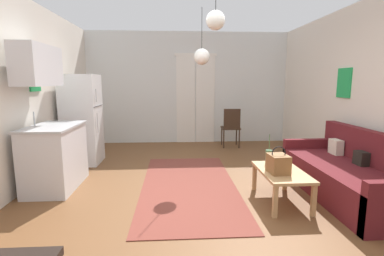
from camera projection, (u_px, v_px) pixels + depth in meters
The scene contains 12 objects.
ground_plane at pixel (202, 205), 3.70m from camera, with size 5.50×7.97×0.10m, color brown.
wall_back at pixel (188, 88), 7.15m from camera, with size 5.10×0.13×2.72m.
area_rug at pixel (189, 185), 4.25m from camera, with size 1.36×2.94×0.01m, color brown.
couch at pixel (350, 176), 3.81m from camera, with size 0.86×2.14×0.88m.
coffee_table at pixel (281, 175), 3.62m from camera, with size 0.52×0.92×0.41m.
bamboo_vase at pixel (269, 157), 3.89m from camera, with size 0.09×0.09×0.41m.
handbag at pixel (278, 164), 3.50m from camera, with size 0.24×0.28×0.33m.
refrigerator at pixel (82, 120), 5.31m from camera, with size 0.64×0.66×1.65m.
kitchen_counter at pixel (52, 137), 4.07m from camera, with size 0.63×1.06×2.01m.
accent_chair at pixel (231, 126), 6.66m from camera, with size 0.43×0.41×0.91m.
pendant_lamp_near at pixel (216, 20), 3.24m from camera, with size 0.22×0.22×0.62m.
pendant_lamp_far at pixel (202, 57), 4.79m from camera, with size 0.27×0.27×0.92m.
Camera 1 is at (-0.35, -3.48, 1.52)m, focal length 26.85 mm.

